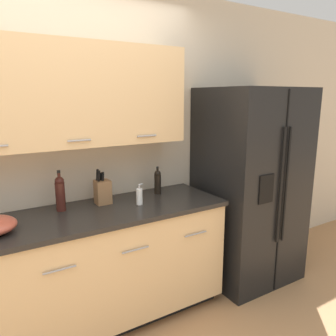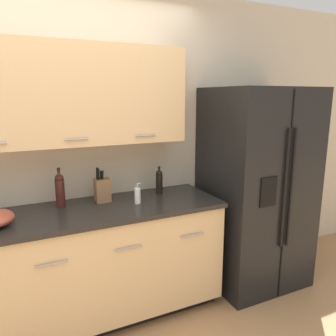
{
  "view_description": "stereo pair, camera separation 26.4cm",
  "coord_description": "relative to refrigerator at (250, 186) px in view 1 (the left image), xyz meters",
  "views": [
    {
      "loc": [
        -0.48,
        -1.23,
        1.73
      ],
      "look_at": [
        0.86,
        0.97,
        1.17
      ],
      "focal_mm": 35.0,
      "sensor_mm": 36.0,
      "label": 1
    },
    {
      "loc": [
        -0.25,
        -1.36,
        1.73
      ],
      "look_at": [
        0.86,
        0.97,
        1.17
      ],
      "focal_mm": 35.0,
      "sensor_mm": 36.0,
      "label": 2
    }
  ],
  "objects": [
    {
      "name": "knife_block",
      "position": [
        -1.38,
        0.19,
        0.11
      ],
      "size": [
        0.11,
        0.11,
        0.28
      ],
      "color": "olive",
      "rests_on": "counter_unit"
    },
    {
      "name": "refrigerator",
      "position": [
        0.0,
        0.0,
        0.0
      ],
      "size": [
        0.87,
        0.77,
        1.81
      ],
      "color": "black",
      "rests_on": "ground_plane"
    },
    {
      "name": "wine_bottle",
      "position": [
        -1.7,
        0.2,
        0.15
      ],
      "size": [
        0.07,
        0.07,
        0.3
      ],
      "color": "#3D1914",
      "rests_on": "counter_unit"
    },
    {
      "name": "counter_unit",
      "position": [
        -1.58,
        0.06,
        -0.44
      ],
      "size": [
        2.15,
        0.64,
        0.92
      ],
      "color": "black",
      "rests_on": "ground_plane"
    },
    {
      "name": "soap_dispenser",
      "position": [
        -1.15,
        0.03,
        0.08
      ],
      "size": [
        0.05,
        0.05,
        0.16
      ],
      "color": "white",
      "rests_on": "counter_unit"
    },
    {
      "name": "wall_back",
      "position": [
        -1.7,
        0.36,
        0.5
      ],
      "size": [
        10.0,
        0.39,
        2.6
      ],
      "color": "beige",
      "rests_on": "ground_plane"
    },
    {
      "name": "oil_bottle",
      "position": [
        -0.88,
        0.21,
        0.12
      ],
      "size": [
        0.06,
        0.06,
        0.23
      ],
      "color": "black",
      "rests_on": "counter_unit"
    }
  ]
}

